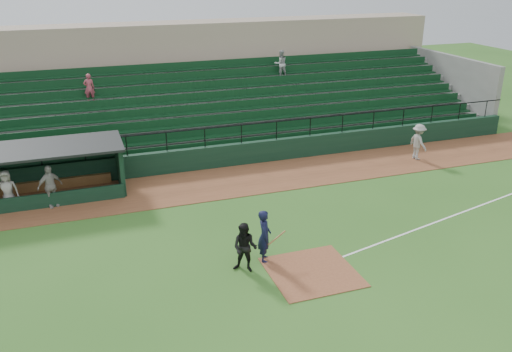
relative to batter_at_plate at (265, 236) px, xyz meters
name	(u,v)px	position (x,y,z in m)	size (l,w,h in m)	color
ground	(301,259)	(1.30, -0.35, -1.00)	(90.00, 90.00, 0.00)	#2D5C1D
warning_track	(236,181)	(1.30, 7.65, -0.99)	(40.00, 4.00, 0.03)	brown
home_plate_dirt	(312,272)	(1.30, -1.35, -0.99)	(3.00, 3.00, 0.03)	brown
foul_line	(458,214)	(9.30, 0.85, -1.00)	(18.00, 0.09, 0.01)	white
stadium_structure	(195,98)	(1.30, 16.11, 1.30)	(38.00, 13.08, 6.40)	black
dugout	(24,169)	(-8.45, 9.21, 0.33)	(8.90, 3.20, 2.42)	black
batter_at_plate	(265,236)	(0.00, 0.00, 0.00)	(1.13, 0.84, 2.00)	black
umpire	(245,248)	(-0.89, -0.46, -0.08)	(0.89, 0.70, 1.84)	black
runner	(418,142)	(11.70, 7.38, 0.02)	(1.28, 0.74, 1.98)	#9A9690
dugout_player_a	(50,186)	(-7.36, 7.43, 0.00)	(1.14, 0.47, 1.94)	#9B9691
dugout_player_b	(7,190)	(-9.12, 7.75, -0.07)	(0.89, 0.58, 1.81)	gray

